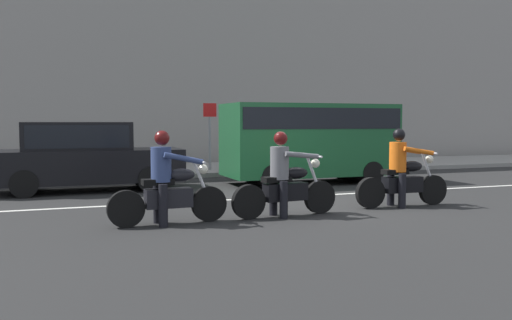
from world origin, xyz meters
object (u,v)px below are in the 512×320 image
(motorcycle_with_rider_denim_blue, at_px, (168,186))
(street_sign_post, at_px, (210,129))
(motorcycle_with_rider_gray, at_px, (285,182))
(parked_van_forest_green, at_px, (310,137))
(parked_sedan_black, at_px, (84,156))
(motorcycle_with_rider_orange_stripe, at_px, (402,175))

(motorcycle_with_rider_denim_blue, relative_size, street_sign_post, 0.92)
(motorcycle_with_rider_gray, xyz_separation_m, parked_van_forest_green, (2.80, 4.76, 0.65))
(motorcycle_with_rider_gray, bearing_deg, parked_sedan_black, 122.56)
(motorcycle_with_rider_orange_stripe, xyz_separation_m, parked_van_forest_green, (0.10, 4.50, 0.64))
(motorcycle_with_rider_gray, xyz_separation_m, motorcycle_with_rider_denim_blue, (-2.16, -0.06, 0.01))
(parked_van_forest_green, bearing_deg, motorcycle_with_rider_orange_stripe, -91.22)
(parked_sedan_black, distance_m, street_sign_post, 5.27)
(parked_sedan_black, relative_size, street_sign_post, 2.07)
(parked_van_forest_green, xyz_separation_m, street_sign_post, (-1.93, 3.55, 0.21))
(motorcycle_with_rider_orange_stripe, relative_size, street_sign_post, 0.95)
(parked_van_forest_green, height_order, street_sign_post, street_sign_post)
(parked_van_forest_green, bearing_deg, motorcycle_with_rider_gray, -120.48)
(motorcycle_with_rider_denim_blue, relative_size, parked_van_forest_green, 0.43)
(motorcycle_with_rider_denim_blue, height_order, street_sign_post, street_sign_post)
(motorcycle_with_rider_gray, distance_m, motorcycle_with_rider_denim_blue, 2.16)
(motorcycle_with_rider_denim_blue, bearing_deg, motorcycle_with_rider_orange_stripe, 3.75)
(parked_sedan_black, xyz_separation_m, street_sign_post, (4.13, 3.22, 0.62))
(motorcycle_with_rider_denim_blue, bearing_deg, street_sign_post, 70.06)
(motorcycle_with_rider_orange_stripe, bearing_deg, motorcycle_with_rider_denim_blue, -176.25)
(parked_sedan_black, height_order, parked_van_forest_green, parked_van_forest_green)
(parked_van_forest_green, relative_size, street_sign_post, 2.14)
(motorcycle_with_rider_gray, relative_size, motorcycle_with_rider_orange_stripe, 0.99)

